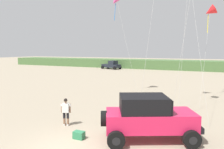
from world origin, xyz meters
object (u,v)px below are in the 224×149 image
(cooler_box, at_px, (79,135))
(distant_pickup, at_px, (112,65))
(jeep, at_px, (149,116))
(person_watching, at_px, (66,110))
(kite_yellow_diamond, at_px, (210,11))

(cooler_box, bearing_deg, distant_pickup, 112.32)
(jeep, bearing_deg, distant_pickup, 117.60)
(jeep, relative_size, person_watching, 3.00)
(jeep, bearing_deg, person_watching, -178.90)
(jeep, height_order, distant_pickup, jeep)
(distant_pickup, xyz_separation_m, kite_yellow_diamond, (21.34, -24.73, 7.04))
(person_watching, height_order, cooler_box, person_watching)
(jeep, height_order, cooler_box, jeep)
(jeep, xyz_separation_m, kite_yellow_diamond, (2.38, 11.53, 6.77))
(cooler_box, bearing_deg, jeep, 23.02)
(jeep, xyz_separation_m, person_watching, (-5.02, -0.10, -0.26))
(cooler_box, xyz_separation_m, kite_yellow_diamond, (5.63, 12.93, 7.78))
(person_watching, relative_size, distant_pickup, 0.34)
(cooler_box, height_order, distant_pickup, distant_pickup)
(person_watching, height_order, distant_pickup, distant_pickup)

